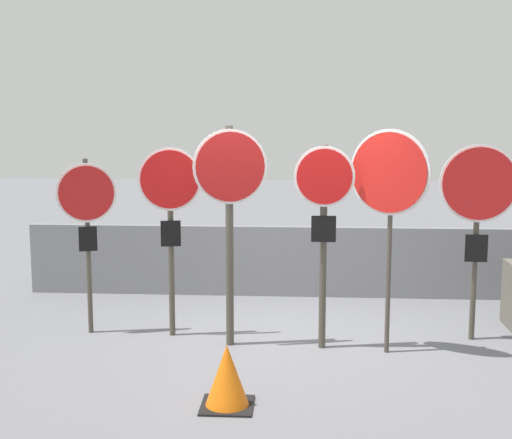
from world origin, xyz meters
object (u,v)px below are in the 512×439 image
Objects in this scene: stop_sign_0 at (87,208)px; stop_sign_1 at (170,202)px; stop_sign_3 at (324,208)px; traffic_cone_0 at (227,376)px; stop_sign_5 at (479,199)px; stop_sign_4 at (389,183)px; stop_sign_2 at (230,194)px.

stop_sign_1 is (0.99, -0.04, 0.09)m from stop_sign_0.
traffic_cone_0 is at bearing -118.54° from stop_sign_3.
stop_sign_0 is at bearing -176.95° from stop_sign_5.
stop_sign_1 is at bearing 113.33° from traffic_cone_0.
stop_sign_0 is 0.85× the size of stop_sign_4.
traffic_cone_0 is at bearing -100.39° from stop_sign_2.
stop_sign_1 is 0.79m from stop_sign_2.
stop_sign_1 is 2.54m from traffic_cone_0.
stop_sign_4 reaches higher than stop_sign_5.
stop_sign_5 is at bearing 56.86° from stop_sign_4.
stop_sign_3 is at bearing -16.90° from stop_sign_2.
stop_sign_4 is at bearing 44.28° from traffic_cone_0.
stop_sign_4 is at bearing -20.89° from stop_sign_1.
stop_sign_5 reaches higher than stop_sign_1.
stop_sign_5 is (1.07, 0.51, -0.23)m from stop_sign_4.
stop_sign_2 is 1.01× the size of stop_sign_4.
traffic_cone_0 is (1.85, -2.03, -1.23)m from stop_sign_0.
stop_sign_2 is 1.09× the size of stop_sign_3.
stop_sign_4 is (1.71, -0.15, 0.15)m from stop_sign_2.
stop_sign_3 is at bearing -26.80° from stop_sign_0.
stop_sign_0 is 2.77m from stop_sign_3.
stop_sign_3 reaches higher than traffic_cone_0.
stop_sign_2 is at bearing -153.84° from stop_sign_4.
stop_sign_5 is (2.78, 0.37, -0.08)m from stop_sign_2.
stop_sign_0 is 1.00m from stop_sign_1.
stop_sign_1 is 2.49m from stop_sign_4.
stop_sign_5 reaches higher than traffic_cone_0.
stop_sign_3 is at bearing -164.29° from stop_sign_5.
stop_sign_0 is at bearing 132.31° from traffic_cone_0.
stop_sign_2 reaches higher than stop_sign_1.
stop_sign_2 reaches higher than traffic_cone_0.
stop_sign_1 is at bearing -159.42° from stop_sign_4.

